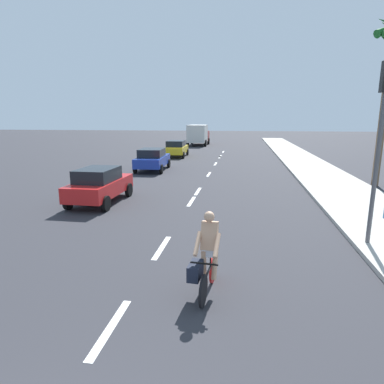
{
  "coord_description": "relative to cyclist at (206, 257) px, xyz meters",
  "views": [
    {
      "loc": [
        2.26,
        -1.14,
        3.68
      ],
      "look_at": [
        0.48,
        10.32,
        1.1
      ],
      "focal_mm": 31.08,
      "sensor_mm": 36.0,
      "label": 1
    }
  ],
  "objects": [
    {
      "name": "lane_stripe_1",
      "position": [
        -1.56,
        -1.45,
        -0.83
      ],
      "size": [
        0.16,
        1.8,
        0.01
      ],
      "primitive_type": "cube",
      "color": "white",
      "rests_on": "ground"
    },
    {
      "name": "lane_stripe_7",
      "position": [
        -1.56,
        26.38,
        -0.83
      ],
      "size": [
        0.16,
        1.8,
        0.01
      ],
      "primitive_type": "cube",
      "color": "white",
      "rests_on": "ground"
    },
    {
      "name": "delivery_truck",
      "position": [
        -5.57,
        39.64,
        0.67
      ],
      "size": [
        2.69,
        6.24,
        2.8
      ],
      "rotation": [
        0.0,
        0.0,
        -0.0
      ],
      "color": "maroon",
      "rests_on": "ground"
    },
    {
      "name": "parked_car_blue",
      "position": [
        -5.75,
        16.6,
        0.01
      ],
      "size": [
        2.17,
        4.41,
        1.57
      ],
      "rotation": [
        0.0,
        0.0,
        0.05
      ],
      "color": "#1E389E",
      "rests_on": "ground"
    },
    {
      "name": "lane_stripe_4",
      "position": [
        -1.56,
        10.09,
        -0.83
      ],
      "size": [
        0.16,
        1.8,
        0.01
      ],
      "primitive_type": "cube",
      "color": "white",
      "rests_on": "ground"
    },
    {
      "name": "lane_stripe_8",
      "position": [
        -1.56,
        25.65,
        -0.83
      ],
      "size": [
        0.16,
        1.8,
        0.01
      ],
      "primitive_type": "cube",
      "color": "white",
      "rests_on": "ground"
    },
    {
      "name": "lane_stripe_9",
      "position": [
        -1.56,
        30.99,
        -0.83
      ],
      "size": [
        0.16,
        1.8,
        0.01
      ],
      "primitive_type": "cube",
      "color": "white",
      "rests_on": "ground"
    },
    {
      "name": "parked_car_red",
      "position": [
        -5.53,
        7.1,
        0.01
      ],
      "size": [
        1.86,
        3.94,
        1.57
      ],
      "rotation": [
        0.0,
        0.0,
        -0.01
      ],
      "color": "red",
      "rests_on": "ground"
    },
    {
      "name": "parked_car_yellow",
      "position": [
        -5.81,
        25.44,
        0.01
      ],
      "size": [
        2.11,
        4.36,
        1.57
      ],
      "rotation": [
        0.0,
        0.0,
        0.04
      ],
      "color": "gold",
      "rests_on": "ground"
    },
    {
      "name": "cyclist",
      "position": [
        0.0,
        0.0,
        0.0
      ],
      "size": [
        0.64,
        1.71,
        1.82
      ],
      "rotation": [
        0.0,
        0.0,
        3.05
      ],
      "color": "black",
      "rests_on": "ground"
    },
    {
      "name": "lane_stripe_3",
      "position": [
        -1.56,
        7.95,
        -0.83
      ],
      "size": [
        0.16,
        1.8,
        0.01
      ],
      "primitive_type": "cube",
      "color": "white",
      "rests_on": "ground"
    },
    {
      "name": "lane_stripe_5",
      "position": [
        -1.56,
        15.49,
        -0.83
      ],
      "size": [
        0.16,
        1.8,
        0.01
      ],
      "primitive_type": "cube",
      "color": "white",
      "rests_on": "ground"
    },
    {
      "name": "lane_stripe_2",
      "position": [
        -1.56,
        2.38,
        -0.83
      ],
      "size": [
        0.16,
        1.8,
        0.01
      ],
      "primitive_type": "cube",
      "color": "white",
      "rests_on": "ground"
    },
    {
      "name": "sidewalk_strip",
      "position": [
        5.77,
        16.68,
        -0.76
      ],
      "size": [
        3.6,
        80.0,
        0.14
      ],
      "primitive_type": "cube",
      "color": "#B2ADA3",
      "rests_on": "ground"
    },
    {
      "name": "traffic_signal",
      "position": [
        4.37,
        3.36,
        2.78
      ],
      "size": [
        0.28,
        0.33,
        5.2
      ],
      "color": "#4C4C51",
      "rests_on": "ground"
    },
    {
      "name": "lane_stripe_6",
      "position": [
        -1.56,
        20.78,
        -0.83
      ],
      "size": [
        0.16,
        1.8,
        0.01
      ],
      "primitive_type": "cube",
      "color": "white",
      "rests_on": "ground"
    },
    {
      "name": "ground_plane",
      "position": [
        -1.56,
        14.68,
        -0.83
      ],
      "size": [
        160.0,
        160.0,
        0.0
      ],
      "primitive_type": "plane",
      "color": "#2D2D33"
    }
  ]
}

